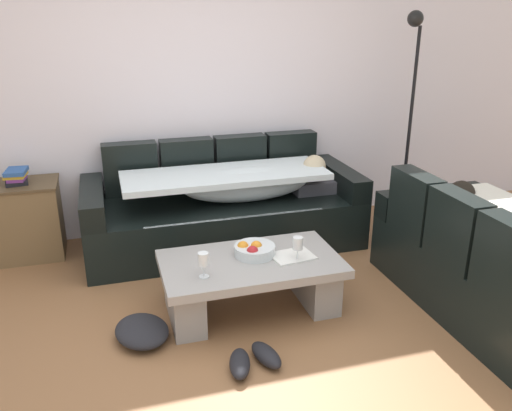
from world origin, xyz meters
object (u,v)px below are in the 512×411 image
fruit_bowl (254,250)px  side_cabinet (16,221)px  couch_along_wall (228,208)px  wine_glass_near_right (298,244)px  open_magazine (292,256)px  floor_lamp (410,106)px  couch_near_window (496,266)px  pair_of_shoes (253,359)px  wine_glass_near_left (203,260)px  book_stack_on_cabinet (16,176)px  crumpled_garment (142,331)px  coffee_table (251,279)px

fruit_bowl → side_cabinet: 2.11m
couch_along_wall → wine_glass_near_right: 1.24m
open_magazine → floor_lamp: floor_lamp is taller
wine_glass_near_right → floor_lamp: floor_lamp is taller
couch_along_wall → couch_near_window: same height
couch_along_wall → pair_of_shoes: 1.77m
wine_glass_near_left → floor_lamp: (2.24, 1.38, 0.62)m
wine_glass_near_right → book_stack_on_cabinet: 2.37m
wine_glass_near_right → crumpled_garment: (-1.05, -0.06, -0.44)m
coffee_table → open_magazine: bearing=-6.6°
crumpled_garment → side_cabinet: bearing=120.0°
couch_along_wall → pair_of_shoes: couch_along_wall is taller
coffee_table → open_magazine: 0.32m
coffee_table → book_stack_on_cabinet: (-1.57, 1.35, 0.46)m
side_cabinet → book_stack_on_cabinet: size_ratio=3.11×
coffee_table → floor_lamp: 2.42m
wine_glass_near_right → crumpled_garment: bearing=-177.0°
wine_glass_near_left → crumpled_garment: 0.60m
coffee_table → floor_lamp: (1.89, 1.23, 0.88)m
wine_glass_near_right → floor_lamp: (1.60, 1.33, 0.62)m
floor_lamp → side_cabinet: bearing=178.1°
coffee_table → book_stack_on_cabinet: 2.12m
wine_glass_near_right → book_stack_on_cabinet: bearing=142.2°
floor_lamp → coffee_table: bearing=-146.9°
wine_glass_near_left → floor_lamp: bearing=31.7°
wine_glass_near_right → crumpled_garment: 1.14m
couch_near_window → coffee_table: 1.65m
couch_near_window → book_stack_on_cabinet: bearing=59.9°
couch_near_window → pair_of_shoes: bearing=94.2°
open_magazine → pair_of_shoes: (-0.44, -0.57, -0.34)m
coffee_table → wine_glass_near_left: 0.46m
couch_near_window → wine_glass_near_right: size_ratio=10.78×
pair_of_shoes → couch_near_window: bearing=4.2°
coffee_table → wine_glass_near_right: wine_glass_near_right is taller
couch_along_wall → crumpled_garment: size_ratio=5.84×
couch_along_wall → coffee_table: bearing=-95.7°
floor_lamp → pair_of_shoes: (-2.05, -1.83, -1.07)m
wine_glass_near_right → floor_lamp: bearing=39.7°
pair_of_shoes → side_cabinet: bearing=126.8°
book_stack_on_cabinet → floor_lamp: (3.46, -0.12, 0.42)m
wine_glass_near_right → book_stack_on_cabinet: (-1.86, 1.44, 0.21)m
wine_glass_near_right → open_magazine: bearing=102.2°
couch_along_wall → book_stack_on_cabinet: 1.73m
wine_glass_near_right → side_cabinet: bearing=143.0°
side_cabinet → floor_lamp: (3.51, -0.12, 0.80)m
open_magazine → side_cabinet: bearing=137.3°
floor_lamp → couch_near_window: bearing=-100.4°
wine_glass_near_right → side_cabinet: side_cabinet is taller
fruit_bowl → pair_of_shoes: bearing=-106.7°
book_stack_on_cabinet → couch_along_wall: bearing=-7.7°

